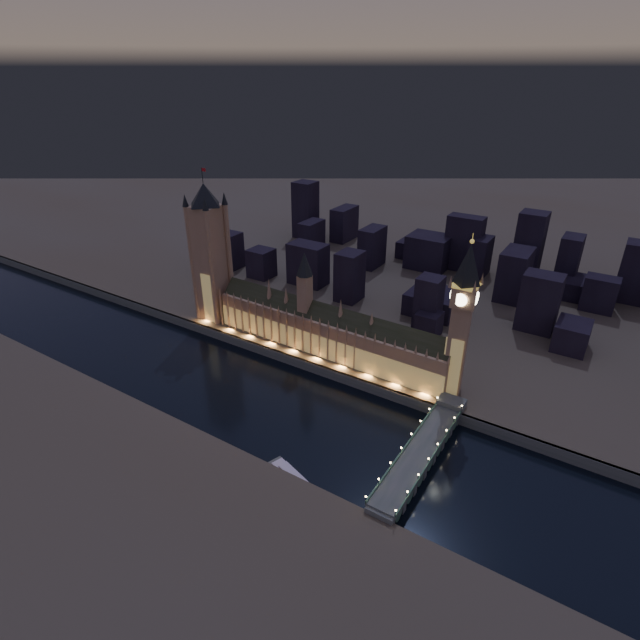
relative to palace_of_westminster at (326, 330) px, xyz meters
The scene contains 9 objects.
ground_plane 67.39m from the palace_of_westminster, 95.36° to the right, with size 2000.00×2000.00×0.00m, color black.
north_bank 458.84m from the palace_of_westminster, 90.72° to the left, with size 2000.00×960.00×8.00m, color brown.
embankment_wall 31.05m from the palace_of_westminster, 105.60° to the right, with size 2000.00×2.50×8.00m, color #42524A.
palace_of_westminster is the anchor object (origin of this frame).
victoria_tower 124.68m from the palace_of_westminster, behind, with size 31.68×31.68×129.83m.
elizabeth_tower 111.50m from the palace_of_westminster, ahead, with size 18.00×18.00×112.76m.
westminster_bridge 128.16m from the palace_of_westminster, 31.02° to the right, with size 17.40×113.00×15.90m.
river_boat 133.51m from the palace_of_westminster, 65.89° to the right, with size 41.06×21.58×4.50m.
city_backdrop 189.02m from the palace_of_westminster, 80.08° to the left, with size 475.39×215.63×71.63m.
Camera 1 is at (185.30, -227.13, 208.53)m, focal length 28.00 mm.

